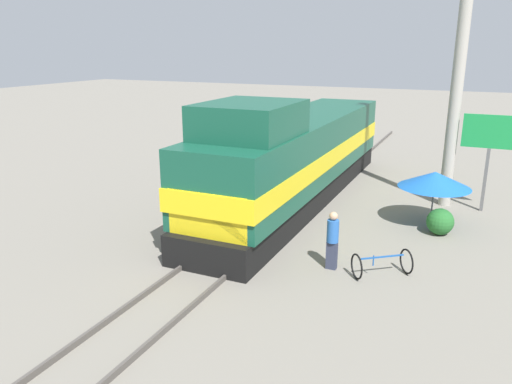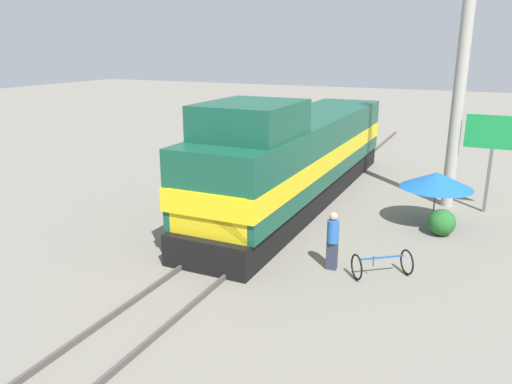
{
  "view_description": "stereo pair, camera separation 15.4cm",
  "coord_description": "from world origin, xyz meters",
  "px_view_note": "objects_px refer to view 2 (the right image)",
  "views": [
    {
      "loc": [
        6.65,
        -16.8,
        6.2
      ],
      "look_at": [
        1.2,
        -4.79,
        2.31
      ],
      "focal_mm": 35.0,
      "sensor_mm": 36.0,
      "label": 1
    },
    {
      "loc": [
        6.79,
        -16.73,
        6.2
      ],
      "look_at": [
        1.2,
        -4.79,
        2.31
      ],
      "focal_mm": 35.0,
      "sensor_mm": 36.0,
      "label": 2
    }
  ],
  "objects_px": {
    "locomotive": "(297,158)",
    "person_bystander": "(333,239)",
    "billboard_sign": "(493,140)",
    "vendor_umbrella": "(437,180)",
    "bicycle": "(382,264)",
    "utility_pole": "(463,54)"
  },
  "relations": [
    {
      "from": "locomotive",
      "to": "bicycle",
      "type": "bearing_deg",
      "value": -50.04
    },
    {
      "from": "vendor_umbrella",
      "to": "bicycle",
      "type": "height_order",
      "value": "vendor_umbrella"
    },
    {
      "from": "utility_pole",
      "to": "bicycle",
      "type": "xyz_separation_m",
      "value": [
        -1.06,
        -7.63,
        -5.53
      ]
    },
    {
      "from": "vendor_umbrella",
      "to": "person_bystander",
      "type": "height_order",
      "value": "vendor_umbrella"
    },
    {
      "from": "billboard_sign",
      "to": "bicycle",
      "type": "xyz_separation_m",
      "value": [
        -2.44,
        -7.41,
        -2.45
      ]
    },
    {
      "from": "person_bystander",
      "to": "billboard_sign",
      "type": "bearing_deg",
      "value": 62.89
    },
    {
      "from": "person_bystander",
      "to": "locomotive",
      "type": "bearing_deg",
      "value": 119.65
    },
    {
      "from": "vendor_umbrella",
      "to": "billboard_sign",
      "type": "xyz_separation_m",
      "value": [
        1.64,
        2.42,
        1.16
      ]
    },
    {
      "from": "vendor_umbrella",
      "to": "bicycle",
      "type": "relative_size",
      "value": 1.5
    },
    {
      "from": "vendor_umbrella",
      "to": "bicycle",
      "type": "xyz_separation_m",
      "value": [
        -0.81,
        -4.99,
        -1.29
      ]
    },
    {
      "from": "utility_pole",
      "to": "bicycle",
      "type": "height_order",
      "value": "utility_pole"
    },
    {
      "from": "billboard_sign",
      "to": "utility_pole",
      "type": "bearing_deg",
      "value": 170.82
    },
    {
      "from": "locomotive",
      "to": "person_bystander",
      "type": "height_order",
      "value": "locomotive"
    },
    {
      "from": "locomotive",
      "to": "person_bystander",
      "type": "distance_m",
      "value": 6.48
    },
    {
      "from": "billboard_sign",
      "to": "person_bystander",
      "type": "distance_m",
      "value": 8.65
    },
    {
      "from": "locomotive",
      "to": "bicycle",
      "type": "height_order",
      "value": "locomotive"
    },
    {
      "from": "utility_pole",
      "to": "billboard_sign",
      "type": "relative_size",
      "value": 3.14
    },
    {
      "from": "locomotive",
      "to": "vendor_umbrella",
      "type": "height_order",
      "value": "locomotive"
    },
    {
      "from": "vendor_umbrella",
      "to": "billboard_sign",
      "type": "relative_size",
      "value": 0.67
    },
    {
      "from": "utility_pole",
      "to": "billboard_sign",
      "type": "bearing_deg",
      "value": -9.18
    },
    {
      "from": "locomotive",
      "to": "billboard_sign",
      "type": "distance_m",
      "value": 7.35
    },
    {
      "from": "locomotive",
      "to": "person_bystander",
      "type": "xyz_separation_m",
      "value": [
        3.17,
        -5.57,
        -0.93
      ]
    }
  ]
}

